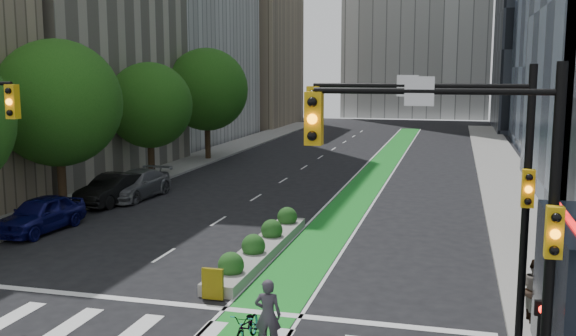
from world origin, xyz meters
The scene contains 19 objects.
ground centered at (0.00, 0.00, 0.00)m, with size 160.00×160.00×0.00m, color black.
sidewalk_left centered at (-11.80, 25.00, 0.07)m, with size 3.60×90.00×0.15m, color gray.
sidewalk_right centered at (11.80, 25.00, 0.07)m, with size 3.60×90.00×0.15m, color gray.
bike_lane_paint centered at (3.00, 30.00, 0.01)m, with size 2.20×70.00×0.01m, color #188423.
building_tan_far centered at (-20.00, 66.00, 13.00)m, with size 14.00×16.00×26.00m, color tan.
building_dark_end centered at (20.00, 68.00, 14.00)m, with size 14.00×18.00×28.00m, color black.
tree_mid centered at (-11.00, 12.00, 5.57)m, with size 6.40×6.40×8.78m.
tree_midfar centered at (-11.00, 22.00, 4.95)m, with size 5.60×5.60×7.76m.
tree_far centered at (-11.00, 32.00, 5.69)m, with size 6.60×6.60×9.00m.
signal_right centered at (8.67, 0.47, 4.80)m, with size 5.82×0.51×7.20m.
signal_far_right centered at (8.98, -4.03, 4.75)m, with size 4.82×0.51×7.20m.
median_planter centered at (1.20, 7.04, 0.37)m, with size 1.20×10.26×1.10m.
bicycle centered at (3.26, -0.99, 0.46)m, with size 0.61×1.75×0.92m, color gray.
cyclist centered at (3.90, -1.22, 0.95)m, with size 0.70×0.46×1.91m, color #3C3641.
parked_car_left_near centered at (-9.50, 8.07, 0.81)m, with size 1.91×4.75×1.62m, color #0D0F50.
parked_car_left_mid centered at (-9.50, 14.41, 0.81)m, with size 1.72×4.94×1.63m, color black.
parked_car_left_far centered at (-9.07, 16.16, 0.78)m, with size 2.19×5.40×1.57m, color #595B5E.
pedestrian_near centered at (10.79, 2.28, 1.05)m, with size 0.87×0.68×1.79m, color gray.
pedestrian_far centered at (11.78, 7.48, 1.07)m, with size 1.08×0.45×1.84m, color gray.
Camera 1 is at (8.41, -16.34, 7.18)m, focal length 40.00 mm.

